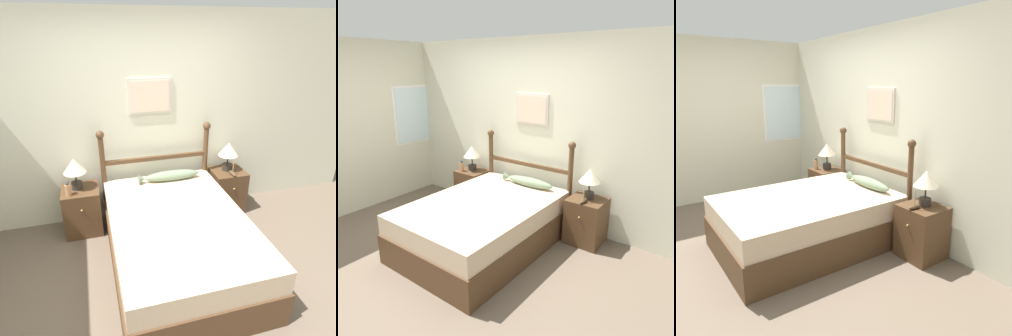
% 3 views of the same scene
% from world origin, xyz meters
% --- Properties ---
extents(ground_plane, '(16.00, 16.00, 0.00)m').
position_xyz_m(ground_plane, '(0.00, 0.00, 0.00)').
color(ground_plane, brown).
extents(wall_back, '(6.40, 0.08, 2.55)m').
position_xyz_m(wall_back, '(0.00, 1.73, 1.28)').
color(wall_back, beige).
rests_on(wall_back, ground_plane).
extents(bed, '(1.40, 2.00, 0.59)m').
position_xyz_m(bed, '(0.16, 0.59, 0.29)').
color(bed, '#4C331E').
rests_on(bed, ground_plane).
extents(headboard, '(1.43, 0.10, 1.26)m').
position_xyz_m(headboard, '(0.16, 1.56, 0.72)').
color(headboard, '#4C331E').
rests_on(headboard, ground_plane).
extents(nightstand_left, '(0.44, 0.45, 0.59)m').
position_xyz_m(nightstand_left, '(-0.80, 1.46, 0.29)').
color(nightstand_left, '#4C331E').
rests_on(nightstand_left, ground_plane).
extents(nightstand_right, '(0.44, 0.45, 0.59)m').
position_xyz_m(nightstand_right, '(1.13, 1.46, 0.29)').
color(nightstand_right, '#4C331E').
rests_on(nightstand_right, ground_plane).
extents(table_lamp_left, '(0.26, 0.26, 0.39)m').
position_xyz_m(table_lamp_left, '(-0.83, 1.48, 0.86)').
color(table_lamp_left, '#2D2823').
rests_on(table_lamp_left, nightstand_left).
extents(table_lamp_right, '(0.26, 0.26, 0.39)m').
position_xyz_m(table_lamp_right, '(1.12, 1.49, 0.86)').
color(table_lamp_right, '#2D2823').
rests_on(table_lamp_right, nightstand_right).
extents(bottle, '(0.06, 0.06, 0.17)m').
position_xyz_m(bottle, '(-0.93, 1.34, 0.66)').
color(bottle, tan).
rests_on(bottle, nightstand_left).
extents(model_boat, '(0.06, 0.17, 0.20)m').
position_xyz_m(model_boat, '(1.13, 1.32, 0.61)').
color(model_boat, '#4C3823').
rests_on(model_boat, nightstand_right).
extents(fish_pillow, '(0.77, 0.14, 0.13)m').
position_xyz_m(fish_pillow, '(0.29, 1.38, 0.66)').
color(fish_pillow, gray).
rests_on(fish_pillow, bed).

